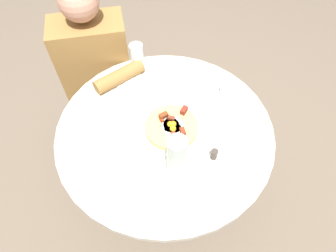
% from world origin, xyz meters
% --- Properties ---
extents(ground_plane, '(6.00, 6.00, 0.00)m').
position_xyz_m(ground_plane, '(0.00, 0.00, 0.00)').
color(ground_plane, '#6B5B4C').
extents(dining_table, '(0.96, 0.96, 0.75)m').
position_xyz_m(dining_table, '(0.00, 0.00, 0.57)').
color(dining_table, beige).
rests_on(dining_table, ground_plane).
extents(person_seated, '(0.45, 0.48, 1.14)m').
position_xyz_m(person_seated, '(0.29, -0.57, 0.51)').
color(person_seated, '#2D2D33').
rests_on(person_seated, ground_plane).
extents(pizza_plate, '(0.29, 0.29, 0.01)m').
position_xyz_m(pizza_plate, '(-0.02, 0.02, 0.75)').
color(pizza_plate, silver).
rests_on(pizza_plate, dining_table).
extents(breakfast_pizza, '(0.23, 0.23, 0.05)m').
position_xyz_m(breakfast_pizza, '(-0.03, 0.02, 0.77)').
color(breakfast_pizza, '#D8B465').
rests_on(breakfast_pizza, pizza_plate).
extents(bread_plate, '(0.17, 0.17, 0.01)m').
position_xyz_m(bread_plate, '(-0.16, -0.25, 0.75)').
color(bread_plate, white).
rests_on(bread_plate, dining_table).
extents(napkin, '(0.19, 0.21, 0.00)m').
position_xyz_m(napkin, '(0.10, -0.27, 0.75)').
color(napkin, white).
rests_on(napkin, dining_table).
extents(fork, '(0.08, 0.17, 0.00)m').
position_xyz_m(fork, '(0.12, -0.27, 0.75)').
color(fork, silver).
rests_on(fork, napkin).
extents(knife, '(0.08, 0.17, 0.00)m').
position_xyz_m(knife, '(0.09, -0.28, 0.75)').
color(knife, silver).
rests_on(knife, napkin).
extents(water_glass, '(0.07, 0.07, 0.13)m').
position_xyz_m(water_glass, '(0.06, -0.41, 0.81)').
color(water_glass, silver).
rests_on(water_glass, dining_table).
extents(water_bottle, '(0.07, 0.07, 0.23)m').
position_xyz_m(water_bottle, '(0.00, 0.23, 0.86)').
color(water_bottle, silver).
rests_on(water_bottle, dining_table).
extents(salt_shaker, '(0.03, 0.03, 0.05)m').
position_xyz_m(salt_shaker, '(-0.31, -0.15, 0.77)').
color(salt_shaker, white).
rests_on(salt_shaker, dining_table).
extents(pepper_shaker, '(0.03, 0.03, 0.05)m').
position_xyz_m(pepper_shaker, '(-0.17, 0.19, 0.77)').
color(pepper_shaker, '#3F3833').
rests_on(pepper_shaker, dining_table).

